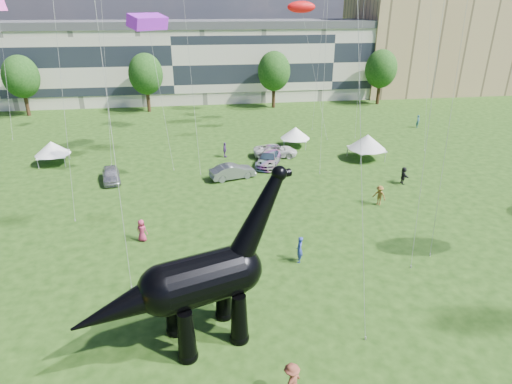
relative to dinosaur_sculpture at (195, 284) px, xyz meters
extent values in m
plane|color=#16330C|center=(5.58, -1.25, -3.40)|extent=(220.00, 220.00, 0.00)
cube|color=beige|center=(-2.42, 60.75, 2.60)|extent=(78.00, 11.00, 12.00)
cube|color=tan|center=(45.58, 63.75, 7.60)|extent=(28.00, 18.00, 22.00)
cylinder|color=#382314|center=(-24.42, 51.75, -1.80)|extent=(0.56, 0.56, 3.20)
ellipsoid|color=#14380F|center=(-24.42, 51.75, 2.92)|extent=(5.20, 5.20, 6.24)
cylinder|color=#382314|center=(-6.42, 51.75, -1.80)|extent=(0.56, 0.56, 3.20)
ellipsoid|color=#14380F|center=(-6.42, 51.75, 2.92)|extent=(5.20, 5.20, 6.24)
cylinder|color=#382314|center=(13.58, 51.75, -1.80)|extent=(0.56, 0.56, 3.20)
ellipsoid|color=#14380F|center=(13.58, 51.75, 2.92)|extent=(5.20, 5.20, 6.24)
cylinder|color=#382314|center=(31.58, 51.75, -1.80)|extent=(0.56, 0.56, 3.20)
ellipsoid|color=#14380F|center=(31.58, 51.75, 2.92)|extent=(5.20, 5.20, 6.24)
cone|color=black|center=(-0.52, -1.23, -2.03)|extent=(1.19, 1.19, 2.73)
sphere|color=black|center=(-0.52, -1.23, -3.23)|extent=(1.00, 1.00, 1.00)
cone|color=black|center=(-1.15, 0.67, -2.03)|extent=(1.19, 1.19, 2.73)
sphere|color=black|center=(-1.15, 0.67, -3.23)|extent=(1.00, 1.00, 1.00)
cone|color=black|center=(2.07, -0.37, -2.03)|extent=(1.19, 1.19, 2.73)
sphere|color=black|center=(2.07, -0.37, -3.23)|extent=(1.00, 1.00, 1.00)
cone|color=black|center=(1.44, 1.53, -2.03)|extent=(1.19, 1.19, 2.73)
sphere|color=black|center=(1.44, 1.53, -3.23)|extent=(1.00, 1.00, 1.00)
cylinder|color=black|center=(0.37, 0.12, 0.15)|extent=(4.40, 3.54, 2.46)
sphere|color=black|center=(-1.44, -0.48, 0.15)|extent=(2.46, 2.46, 2.46)
sphere|color=black|center=(2.19, 0.73, 0.15)|extent=(2.37, 2.37, 2.37)
cone|color=black|center=(3.24, 1.07, 2.79)|extent=(3.68, 2.37, 4.82)
sphere|color=black|center=(4.30, 1.42, 4.88)|extent=(0.76, 0.76, 0.76)
cylinder|color=black|center=(4.56, 1.51, 4.83)|extent=(0.73, 0.58, 0.40)
cone|color=black|center=(-3.22, -1.07, -0.15)|extent=(5.17, 3.33, 2.67)
imported|color=#AEAEB2|center=(-7.73, 22.51, -2.72)|extent=(2.37, 4.22, 1.36)
imported|color=slate|center=(3.87, 21.54, -2.67)|extent=(4.67, 2.66, 1.46)
imported|color=silver|center=(9.23, 27.34, -2.72)|extent=(4.94, 2.41, 1.35)
imported|color=#595960|center=(8.00, 24.73, -2.65)|extent=(3.80, 5.53, 1.49)
cube|color=white|center=(12.23, 30.62, -2.40)|extent=(3.29, 3.29, 0.11)
cone|color=white|center=(12.23, 30.62, -1.68)|extent=(4.16, 4.16, 1.35)
cylinder|color=#999999|center=(10.69, 29.70, -2.90)|extent=(0.05, 0.05, 0.99)
cylinder|color=#999999|center=(13.14, 29.08, -2.90)|extent=(0.05, 0.05, 0.99)
cylinder|color=#999999|center=(11.31, 32.15, -2.90)|extent=(0.05, 0.05, 0.99)
cylinder|color=#999999|center=(13.76, 31.53, -2.90)|extent=(0.05, 0.05, 0.99)
cube|color=silver|center=(18.88, 25.04, -2.23)|extent=(3.58, 3.58, 0.13)
cone|color=silver|center=(18.88, 25.04, -1.39)|extent=(4.53, 4.53, 1.59)
cylinder|color=#999999|center=(17.62, 23.37, -2.82)|extent=(0.06, 0.06, 1.16)
cylinder|color=#999999|center=(20.55, 23.78, -2.82)|extent=(0.06, 0.06, 1.16)
cylinder|color=#999999|center=(17.21, 26.30, -2.82)|extent=(0.06, 0.06, 1.16)
cylinder|color=#999999|center=(20.14, 26.71, -2.82)|extent=(0.06, 0.06, 1.16)
cube|color=white|center=(-14.53, 28.52, -2.37)|extent=(2.98, 2.98, 0.11)
cone|color=white|center=(-14.53, 28.52, -1.62)|extent=(3.77, 3.77, 1.40)
cylinder|color=#999999|center=(-15.75, 27.13, -2.88)|extent=(0.06, 0.06, 1.03)
cylinder|color=#999999|center=(-13.14, 27.30, -2.88)|extent=(0.06, 0.06, 1.03)
cylinder|color=#999999|center=(-15.92, 29.74, -2.88)|extent=(0.06, 0.06, 1.03)
cylinder|color=#999999|center=(-13.31, 29.91, -2.88)|extent=(0.06, 0.06, 1.03)
imported|color=navy|center=(6.78, 6.24, -2.48)|extent=(0.57, 0.74, 1.83)
imported|color=#2C5B6E|center=(30.91, 36.50, -2.53)|extent=(0.73, 0.75, 1.73)
imported|color=black|center=(19.73, 17.89, -2.57)|extent=(0.69, 1.59, 1.66)
imported|color=brown|center=(3.87, -4.18, -2.46)|extent=(1.38, 1.31, 1.88)
imported|color=#AD2B50|center=(-3.72, 10.55, -2.56)|extent=(0.97, 0.84, 1.67)
imported|color=brown|center=(15.55, 13.78, -2.53)|extent=(1.22, 1.27, 1.74)
imported|color=#533270|center=(3.64, 28.02, -2.56)|extent=(0.64, 1.05, 1.67)
cube|color=purple|center=(-3.43, 28.49, 10.68)|extent=(4.05, 3.97, 1.58)
ellipsoid|color=red|center=(14.42, 38.86, 11.90)|extent=(3.54, 3.70, 1.38)
camera|label=1|loc=(0.41, -17.17, 12.28)|focal=30.00mm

